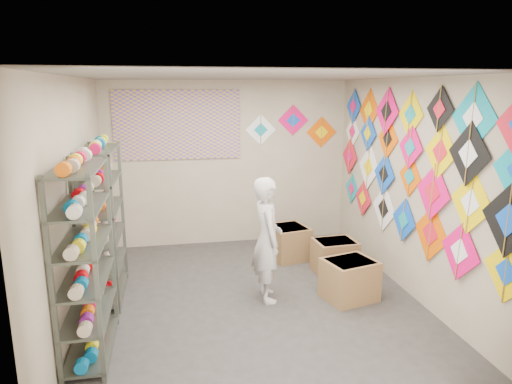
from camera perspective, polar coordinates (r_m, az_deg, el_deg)
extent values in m
plane|color=#322F2C|center=(5.85, -0.42, -13.21)|extent=(4.50, 4.50, 0.00)
plane|color=tan|center=(7.58, -3.52, 3.55)|extent=(4.00, 0.00, 4.00)
plane|color=tan|center=(3.31, 6.69, -8.89)|extent=(4.00, 0.00, 4.00)
plane|color=tan|center=(5.42, -21.74, -1.10)|extent=(0.00, 4.50, 4.50)
plane|color=tan|center=(6.08, 18.44, 0.59)|extent=(0.00, 4.50, 4.50)
plane|color=gray|center=(5.26, -0.47, 14.26)|extent=(4.50, 4.50, 0.00)
cube|color=#4C5147|center=(4.69, -20.56, -8.21)|extent=(0.40, 1.10, 1.90)
cube|color=#4C5147|center=(5.91, -18.53, -3.75)|extent=(0.40, 1.10, 1.90)
cylinder|color=#E60D4A|center=(4.22, -21.72, -9.31)|extent=(0.12, 0.10, 0.12)
cylinder|color=orange|center=(4.39, -21.27, -8.38)|extent=(0.12, 0.10, 0.12)
cylinder|color=yellow|center=(4.57, -20.85, -7.52)|extent=(0.12, 0.10, 0.12)
cylinder|color=beige|center=(4.75, -20.46, -6.73)|extent=(0.12, 0.10, 0.12)
cylinder|color=red|center=(4.93, -20.11, -6.00)|extent=(0.12, 0.10, 0.12)
cylinder|color=#871887|center=(5.11, -19.78, -5.31)|extent=(0.12, 0.10, 0.12)
cylinder|color=#C9B08F|center=(5.43, -19.25, -4.21)|extent=(0.12, 0.10, 0.12)
cylinder|color=#066CA5|center=(5.61, -18.97, -3.65)|extent=(0.12, 0.10, 0.12)
cylinder|color=#E60D4A|center=(5.79, -18.72, -3.12)|extent=(0.12, 0.10, 0.12)
cylinder|color=orange|center=(5.98, -18.48, -2.62)|extent=(0.12, 0.10, 0.12)
cylinder|color=yellow|center=(6.16, -18.26, -2.15)|extent=(0.12, 0.10, 0.12)
cylinder|color=beige|center=(6.35, -18.05, -1.71)|extent=(0.12, 0.10, 0.12)
cube|color=#FFD700|center=(4.73, 28.85, -8.75)|extent=(0.01, 0.61, 0.61)
cube|color=#F00A66|center=(5.21, 24.13, -6.79)|extent=(0.04, 0.64, 0.64)
cube|color=#EF5800|center=(5.67, 21.00, -4.85)|extent=(0.03, 0.68, 0.68)
cube|color=blue|center=(6.15, 17.98, -3.35)|extent=(0.03, 0.57, 0.57)
cube|color=white|center=(6.67, 15.68, -1.99)|extent=(0.01, 0.68, 0.68)
cube|color=red|center=(7.25, 13.22, -0.77)|extent=(0.01, 0.56, 0.56)
cube|color=#0B95A9|center=(7.69, 11.88, 0.45)|extent=(0.02, 0.51, 0.51)
cube|color=black|center=(4.60, 29.05, -3.11)|extent=(0.02, 0.70, 0.70)
cube|color=#FFD700|center=(5.03, 25.28, -1.23)|extent=(0.04, 0.65, 0.65)
cube|color=#F00A66|center=(5.54, 21.23, -0.01)|extent=(0.04, 0.67, 0.67)
cube|color=#EF5800|center=(6.00, 18.69, 1.86)|extent=(0.02, 0.52, 0.52)
cube|color=blue|center=(6.58, 15.71, 2.18)|extent=(0.03, 0.59, 0.59)
cube|color=white|center=(7.07, 13.90, 3.05)|extent=(0.03, 0.68, 0.68)
cube|color=red|center=(7.69, 11.61, 4.38)|extent=(0.01, 0.59, 0.59)
cube|color=black|center=(5.00, 25.06, 4.33)|extent=(0.01, 0.66, 0.66)
cube|color=#FFD700|center=(5.43, 22.06, 4.70)|extent=(0.03, 0.61, 0.61)
cube|color=#F00A66|center=(5.94, 18.75, 5.33)|extent=(0.04, 0.55, 0.55)
cube|color=#EF5800|center=(6.50, 16.17, 6.45)|extent=(0.03, 0.57, 0.57)
cube|color=blue|center=(7.04, 13.82, 7.13)|extent=(0.02, 0.54, 0.54)
cube|color=white|center=(7.62, 11.98, 7.40)|extent=(0.02, 0.54, 0.54)
cube|color=#0B95A9|center=(4.99, 25.55, 8.39)|extent=(0.02, 0.70, 0.70)
cube|color=black|center=(5.43, 22.00, 9.59)|extent=(0.02, 0.51, 0.51)
cube|color=#FFD700|center=(5.99, 18.77, 9.18)|extent=(0.03, 0.59, 0.59)
cube|color=#F00A66|center=(6.51, 16.04, 9.67)|extent=(0.04, 0.66, 0.66)
cube|color=#EF5800|center=(7.07, 13.93, 9.91)|extent=(0.04, 0.65, 0.65)
cube|color=blue|center=(7.55, 12.10, 10.43)|extent=(0.03, 0.55, 0.55)
cube|color=white|center=(7.59, 0.60, 7.79)|extent=(0.51, 0.02, 0.51)
cube|color=#F00A66|center=(7.71, 4.66, 8.92)|extent=(0.52, 0.02, 0.52)
cube|color=#EF5800|center=(7.87, 8.17, 7.41)|extent=(0.53, 0.02, 0.53)
cube|color=#604CA5|center=(7.43, -9.76, 8.25)|extent=(2.00, 0.01, 1.10)
imported|color=silver|center=(5.58, 1.41, -5.94)|extent=(0.58, 0.39, 1.55)
cube|color=olive|center=(5.88, 11.60, -10.68)|extent=(0.71, 0.64, 0.50)
cube|color=olive|center=(6.64, 9.82, -7.95)|extent=(0.60, 0.51, 0.47)
cube|color=olive|center=(7.09, 4.11, -6.29)|extent=(0.63, 0.67, 0.50)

